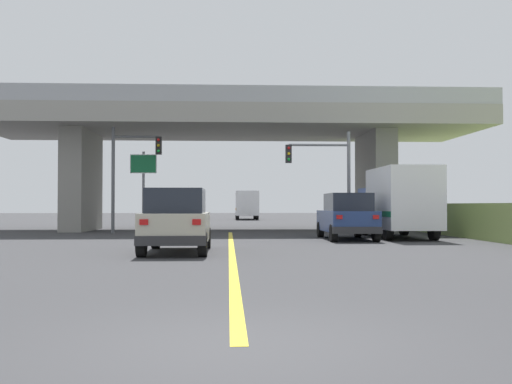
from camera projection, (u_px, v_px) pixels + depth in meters
name	position (u px, v px, depth m)	size (l,w,h in m)	color
ground	(230.00, 230.00, 36.22)	(160.00, 160.00, 0.00)	#353538
overpass_bridge	(230.00, 136.00, 36.35)	(29.36, 9.35, 7.87)	gray
lane_divider_stripe	(232.00, 251.00, 19.81)	(0.20, 26.89, 0.01)	yellow
suv_lead	(177.00, 221.00, 19.07)	(2.03, 4.59, 2.02)	#B7B29E
suv_crossing	(347.00, 216.00, 26.31)	(2.06, 4.83, 2.02)	navy
box_truck	(399.00, 202.00, 27.51)	(2.33, 6.53, 3.17)	navy
traffic_signal_nearside	(327.00, 169.00, 32.03)	(3.48, 0.36, 5.44)	slate
traffic_signal_farside	(129.00, 165.00, 32.43)	(2.69, 0.36, 5.73)	#56595E
highway_sign	(143.00, 173.00, 33.33)	(1.46, 0.17, 4.48)	slate
semi_truck_distant	(247.00, 204.00, 63.76)	(2.33, 7.59, 2.96)	silver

